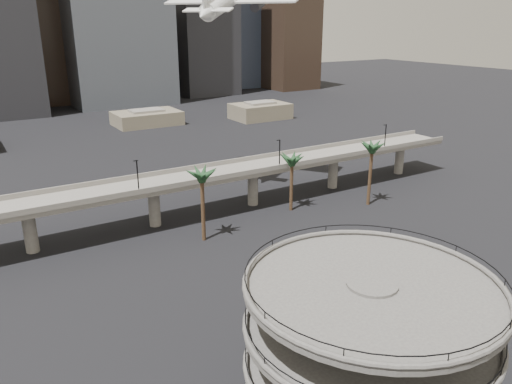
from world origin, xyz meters
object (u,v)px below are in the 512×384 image
parking_ramp (367,347)px  overpass (206,180)px  car_c (421,260)px  car_a (288,289)px  car_b (332,269)px

parking_ramp → overpass: bearing=77.6°
overpass → car_c: size_ratio=22.84×
car_c → overpass: bearing=30.5°
overpass → car_c: bearing=-62.6°
parking_ramp → car_a: size_ratio=4.77×
overpass → car_b: overpass is taller
parking_ramp → car_c: 39.90m
car_a → car_c: (23.79, -3.63, 0.03)m
parking_ramp → overpass: parking_ramp is taller
overpass → car_a: 35.27m
parking_ramp → overpass: size_ratio=0.17×
parking_ramp → car_a: 27.67m
car_a → car_b: bearing=-80.0°
parking_ramp → car_b: size_ratio=4.62×
overpass → car_a: size_ratio=27.96×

